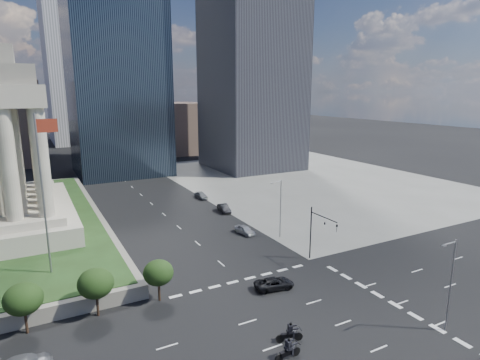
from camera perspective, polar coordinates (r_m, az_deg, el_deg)
ground at (r=133.23m, az=-17.67°, el=1.32°), size 500.00×500.00×0.00m
sidewalk_ne at (r=115.20m, az=9.49°, el=0.08°), size 68.00×90.00×0.03m
flagpole at (r=54.13m, az=-26.16°, el=-0.81°), size 2.52×0.24×20.00m
midrise_glass at (r=126.58m, az=-17.23°, el=14.47°), size 26.00×26.00×60.00m
highrise_ne at (r=133.70m, az=1.72°, el=23.50°), size 26.00×28.00×100.00m
building_filler_ne at (r=168.82m, az=-9.05°, el=7.42°), size 20.00×30.00×20.00m
building_filler_nw at (r=159.43m, az=-30.80°, el=6.99°), size 24.00×30.00×28.00m
traffic_signal_ne at (r=58.71m, az=11.15°, el=-6.76°), size 0.30×5.74×8.00m
street_lamp_south at (r=46.89m, az=27.71°, el=-12.53°), size 2.13×0.22×10.00m
street_lamp_north at (r=67.69m, az=5.67°, el=-3.63°), size 2.13×0.22×10.00m
pickup_truck at (r=52.31m, az=4.91°, el=-14.45°), size 3.09×5.38×1.41m
parked_sedan_near at (r=70.53m, az=0.69°, el=-7.09°), size 4.61×2.45×1.49m
parked_sedan_mid at (r=82.99m, az=-2.28°, el=-4.05°), size 2.25×4.95×1.57m
parked_sedan_far at (r=93.72m, az=-5.54°, el=-2.17°), size 4.63×1.93×1.57m
motorcycle_lead at (r=40.43m, az=6.82°, el=-22.74°), size 2.95×0.94×2.17m
motorcycle_trail at (r=42.75m, az=7.04°, el=-20.66°), size 2.90×1.54×2.09m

